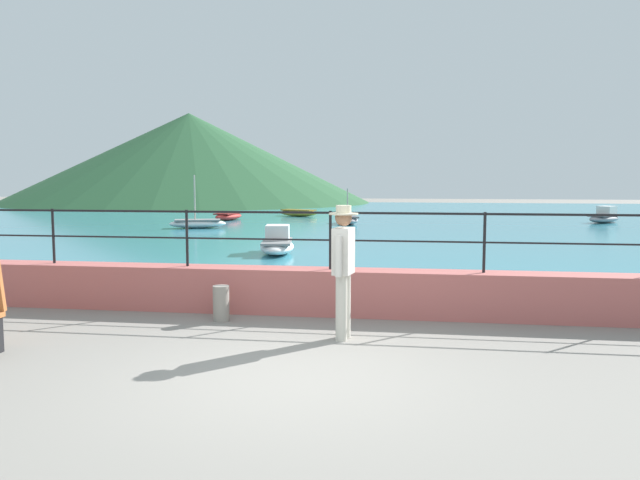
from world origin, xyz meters
TOP-DOWN VIEW (x-y plane):
  - ground_plane at (0.00, 0.00)m, footprint 120.00×120.00m
  - promenade_wall at (0.00, 3.20)m, footprint 20.00×0.56m
  - railing at (0.00, 3.20)m, footprint 18.44×0.04m
  - lake_water at (0.00, 25.84)m, footprint 64.00×44.32m
  - hill_main at (-18.00, 45.65)m, footprint 31.03×31.03m
  - person_walking at (0.38, 1.70)m, footprint 0.38×0.56m
  - bollard at (-1.52, 2.47)m, footprint 0.24×0.24m
  - boat_0 at (-5.04, 27.17)m, footprint 2.47×1.70m
  - boat_1 at (-7.85, 23.58)m, footprint 1.22×2.41m
  - boat_2 at (-1.79, 21.75)m, footprint 1.49×2.46m
  - boat_3 at (-2.44, 10.37)m, footprint 1.26×2.42m
  - boat_4 at (9.89, 24.42)m, footprint 2.15×2.35m
  - boat_5 at (-7.61, 18.47)m, footprint 2.47×1.59m

SIDE VIEW (x-z plane):
  - ground_plane at x=0.00m, z-range 0.00..0.00m
  - lake_water at x=0.00m, z-range 0.00..0.06m
  - boat_0 at x=-5.04m, z-range 0.08..0.44m
  - boat_1 at x=-7.85m, z-range 0.08..0.44m
  - boat_2 at x=-1.79m, z-range -0.54..1.06m
  - bollard at x=-1.52m, z-range 0.00..0.52m
  - boat_5 at x=-7.61m, z-range -0.82..1.35m
  - boat_3 at x=-2.44m, z-range -0.05..0.71m
  - boat_4 at x=9.89m, z-range -0.05..0.71m
  - promenade_wall at x=0.00m, z-range 0.00..0.70m
  - person_walking at x=0.38m, z-range 0.10..1.85m
  - railing at x=0.00m, z-range 0.89..1.79m
  - hill_main at x=-18.00m, z-range 0.00..7.63m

